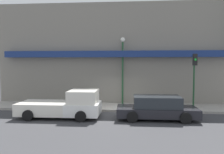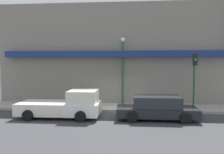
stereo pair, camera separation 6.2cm
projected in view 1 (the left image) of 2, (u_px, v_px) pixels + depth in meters
ground_plane at (115, 112)px, 14.99m from camera, size 80.00×80.00×0.00m
sidewalk at (116, 107)px, 16.38m from camera, size 36.00×2.80×0.16m
building at (118, 55)px, 18.99m from camera, size 19.80×3.80×9.88m
pickup_truck at (65, 105)px, 13.55m from camera, size 5.03×2.23×1.70m
parked_car at (157, 108)px, 13.11m from camera, size 4.76×2.06×1.40m
fire_hydrant at (76, 104)px, 15.56m from camera, size 0.17×0.17×0.66m
street_lamp at (123, 62)px, 17.08m from camera, size 0.36×0.36×5.22m
traffic_light at (194, 71)px, 15.14m from camera, size 0.28×0.42×3.86m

